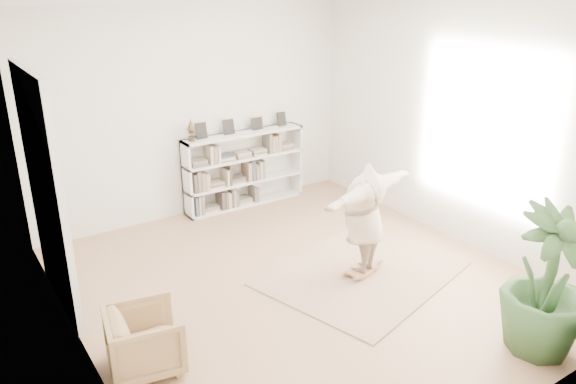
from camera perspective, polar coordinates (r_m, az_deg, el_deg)
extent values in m
plane|color=#A67A55|center=(7.48, 1.35, -9.19)|extent=(6.00, 6.00, 0.00)
plane|color=silver|center=(9.30, -9.31, 8.54)|extent=(5.50, 0.00, 5.50)
plane|color=silver|center=(4.79, 22.62, -4.90)|extent=(5.50, 0.00, 5.50)
plane|color=silver|center=(5.72, -21.70, -0.60)|extent=(0.00, 6.00, 6.00)
plane|color=silver|center=(8.59, 16.80, 6.90)|extent=(0.00, 6.00, 6.00)
cube|color=white|center=(7.07, -23.35, -0.31)|extent=(0.08, 1.78, 2.92)
cube|color=silver|center=(6.70, -22.50, -1.31)|extent=(0.06, 0.78, 2.80)
cube|color=silver|center=(7.45, -23.82, 0.66)|extent=(0.06, 0.78, 2.80)
cube|color=silver|center=(9.31, -10.24, 1.13)|extent=(0.04, 0.35, 1.30)
cube|color=silver|center=(10.30, 0.80, 3.41)|extent=(0.04, 0.35, 1.30)
cube|color=silver|center=(9.89, -4.88, 2.57)|extent=(2.20, 0.04, 1.30)
cube|color=silver|center=(9.98, -4.34, -1.10)|extent=(2.20, 0.35, 0.04)
cube|color=silver|center=(9.83, -4.41, 1.12)|extent=(2.20, 0.35, 0.04)
cube|color=silver|center=(9.69, -4.48, 3.51)|extent=(2.20, 0.35, 0.04)
cube|color=silver|center=(9.57, -4.55, 5.91)|extent=(2.20, 0.35, 0.04)
cube|color=black|center=(9.25, -8.80, 6.09)|extent=(0.18, 0.07, 0.24)
cube|color=black|center=(9.47, -6.05, 6.56)|extent=(0.18, 0.07, 0.24)
cube|color=black|center=(9.73, -3.17, 7.03)|extent=(0.18, 0.07, 0.24)
cube|color=black|center=(9.98, -0.68, 7.43)|extent=(0.18, 0.07, 0.24)
imported|color=tan|center=(6.03, -14.33, -14.38)|extent=(0.85, 0.83, 0.67)
cube|color=tan|center=(7.74, 7.48, -8.20)|extent=(2.94, 2.59, 0.02)
cube|color=#975F3C|center=(7.71, 7.50, -7.81)|extent=(0.51, 0.38, 0.03)
cube|color=#975F3C|center=(7.72, 7.49, -8.02)|extent=(0.31, 0.13, 0.04)
cube|color=#975F3C|center=(7.72, 7.49, -8.02)|extent=(0.31, 0.13, 0.04)
cube|color=#975F3C|center=(7.71, 7.50, -7.81)|extent=(0.18, 0.09, 0.09)
cube|color=#975F3C|center=(7.71, 7.50, -7.81)|extent=(0.18, 0.09, 0.09)
imported|color=beige|center=(7.36, 7.79, -2.38)|extent=(1.91, 0.97, 1.50)
imported|color=#2F5128|center=(6.45, 24.89, -8.31)|extent=(0.93, 0.93, 1.63)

